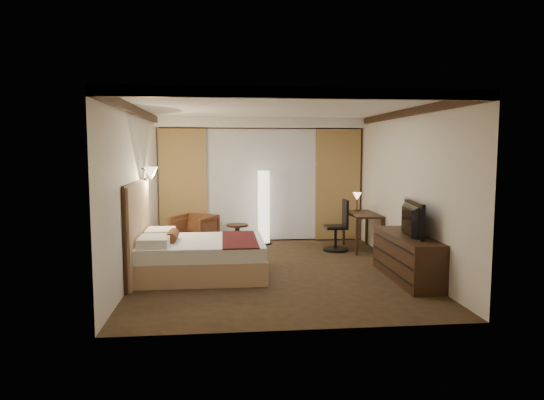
{
  "coord_description": "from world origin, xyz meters",
  "views": [
    {
      "loc": [
        -0.86,
        -7.98,
        2.04
      ],
      "look_at": [
        0.0,
        0.4,
        1.15
      ],
      "focal_mm": 32.0,
      "sensor_mm": 36.0,
      "label": 1
    }
  ],
  "objects": [
    {
      "name": "headboard",
      "position": [
        -2.2,
        -0.22,
        0.75
      ],
      "size": [
        0.12,
        1.86,
        1.5
      ],
      "primitive_type": null,
      "color": "tan",
      "rests_on": "floor"
    },
    {
      "name": "back_wall",
      "position": [
        0.0,
        2.75,
        1.35
      ],
      "size": [
        4.5,
        0.02,
        2.7
      ],
      "primitive_type": "cube",
      "color": "beige",
      "rests_on": "floor"
    },
    {
      "name": "curtain_left_drape",
      "position": [
        -1.7,
        2.61,
        1.25
      ],
      "size": [
        1.0,
        0.14,
        2.45
      ],
      "primitive_type": "cube",
      "color": "#A3874A",
      "rests_on": "back_wall"
    },
    {
      "name": "side_table",
      "position": [
        -0.56,
        1.88,
        0.25
      ],
      "size": [
        0.45,
        0.45,
        0.5
      ],
      "primitive_type": null,
      "color": "black",
      "rests_on": "floor"
    },
    {
      "name": "right_wall",
      "position": [
        2.25,
        0.0,
        1.35
      ],
      "size": [
        0.02,
        5.5,
        2.7
      ],
      "primitive_type": "cube",
      "color": "beige",
      "rests_on": "floor"
    },
    {
      "name": "crown_molding",
      "position": [
        0.0,
        0.0,
        2.64
      ],
      "size": [
        4.5,
        5.5,
        0.12
      ],
      "primitive_type": null,
      "color": "black",
      "rests_on": "ceiling"
    },
    {
      "name": "dresser",
      "position": [
        2.0,
        -0.8,
        0.35
      ],
      "size": [
        0.5,
        1.82,
        0.71
      ],
      "primitive_type": null,
      "color": "black",
      "rests_on": "floor"
    },
    {
      "name": "curtain_sheer",
      "position": [
        0.0,
        2.67,
        1.25
      ],
      "size": [
        2.48,
        0.04,
        2.45
      ],
      "primitive_type": "cube",
      "color": "silver",
      "rests_on": "back_wall"
    },
    {
      "name": "desk_lamp",
      "position": [
        1.95,
        1.9,
        0.92
      ],
      "size": [
        0.18,
        0.18,
        0.34
      ],
      "primitive_type": null,
      "color": "#FFD899",
      "rests_on": "desk"
    },
    {
      "name": "armchair",
      "position": [
        -1.44,
        1.93,
        0.39
      ],
      "size": [
        1.01,
        0.99,
        0.78
      ],
      "primitive_type": "imported",
      "rotation": [
        0.0,
        0.0,
        -0.52
      ],
      "color": "#4C2417",
      "rests_on": "floor"
    },
    {
      "name": "desk",
      "position": [
        1.95,
        1.48,
        0.38
      ],
      "size": [
        0.55,
        1.13,
        0.75
      ],
      "primitive_type": null,
      "color": "black",
      "rests_on": "floor"
    },
    {
      "name": "bed",
      "position": [
        -1.19,
        -0.22,
        0.29
      ],
      "size": [
        1.99,
        1.56,
        0.58
      ],
      "primitive_type": null,
      "color": "white",
      "rests_on": "floor"
    },
    {
      "name": "wall_sconce",
      "position": [
        -2.09,
        0.56,
        1.62
      ],
      "size": [
        0.24,
        0.24,
        0.24
      ],
      "primitive_type": null,
      "color": "white",
      "rests_on": "left_wall"
    },
    {
      "name": "floor",
      "position": [
        0.0,
        0.0,
        0.0
      ],
      "size": [
        4.5,
        5.5,
        0.01
      ],
      "primitive_type": "cube",
      "color": "#322213",
      "rests_on": "ground"
    },
    {
      "name": "floor_lamp",
      "position": [
        0.01,
        2.27,
        0.8
      ],
      "size": [
        0.33,
        0.33,
        1.59
      ],
      "primitive_type": null,
      "color": "white",
      "rests_on": "floor"
    },
    {
      "name": "left_wall",
      "position": [
        -2.25,
        0.0,
        1.35
      ],
      "size": [
        0.02,
        5.5,
        2.7
      ],
      "primitive_type": "cube",
      "color": "beige",
      "rests_on": "floor"
    },
    {
      "name": "office_chair",
      "position": [
        1.39,
        1.43,
        0.52
      ],
      "size": [
        0.51,
        0.51,
        1.04
      ],
      "primitive_type": null,
      "rotation": [
        0.0,
        0.0,
        -0.02
      ],
      "color": "black",
      "rests_on": "floor"
    },
    {
      "name": "curtain_right_drape",
      "position": [
        1.7,
        2.61,
        1.25
      ],
      "size": [
        1.0,
        0.14,
        2.45
      ],
      "primitive_type": "cube",
      "color": "#A3874A",
      "rests_on": "back_wall"
    },
    {
      "name": "soffit",
      "position": [
        0.0,
        2.5,
        2.6
      ],
      "size": [
        4.5,
        0.5,
        0.2
      ],
      "primitive_type": "cube",
      "color": "white",
      "rests_on": "ceiling"
    },
    {
      "name": "television",
      "position": [
        1.97,
        -0.8,
        1.03
      ],
      "size": [
        0.81,
        1.21,
        0.15
      ],
      "primitive_type": "imported",
      "rotation": [
        0.0,
        0.0,
        1.42
      ],
      "color": "black",
      "rests_on": "dresser"
    },
    {
      "name": "ceiling",
      "position": [
        0.0,
        0.0,
        2.7
      ],
      "size": [
        4.5,
        5.5,
        0.01
      ],
      "primitive_type": "cube",
      "color": "white",
      "rests_on": "back_wall"
    }
  ]
}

